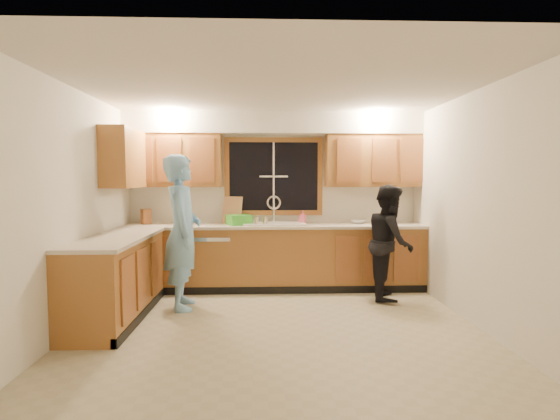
# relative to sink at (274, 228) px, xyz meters

# --- Properties ---
(floor) EXTENTS (4.20, 4.20, 0.00)m
(floor) POSITION_rel_sink_xyz_m (0.00, -1.60, -0.86)
(floor) COLOR #B3A989
(floor) RESTS_ON ground
(ceiling) EXTENTS (4.20, 4.20, 0.00)m
(ceiling) POSITION_rel_sink_xyz_m (0.00, -1.60, 1.64)
(ceiling) COLOR silver
(wall_back) EXTENTS (4.20, 0.00, 4.20)m
(wall_back) POSITION_rel_sink_xyz_m (0.00, 0.30, 0.39)
(wall_back) COLOR silver
(wall_back) RESTS_ON ground
(wall_left) EXTENTS (0.00, 3.80, 3.80)m
(wall_left) POSITION_rel_sink_xyz_m (-2.10, -1.60, 0.39)
(wall_left) COLOR silver
(wall_left) RESTS_ON ground
(wall_right) EXTENTS (0.00, 3.80, 3.80)m
(wall_right) POSITION_rel_sink_xyz_m (2.10, -1.60, 0.39)
(wall_right) COLOR silver
(wall_right) RESTS_ON ground
(base_cabinets_back) EXTENTS (4.20, 0.60, 0.88)m
(base_cabinets_back) POSITION_rel_sink_xyz_m (0.00, -0.00, -0.42)
(base_cabinets_back) COLOR #A2672F
(base_cabinets_back) RESTS_ON ground
(base_cabinets_left) EXTENTS (0.60, 1.90, 0.88)m
(base_cabinets_left) POSITION_rel_sink_xyz_m (-1.80, -1.25, -0.42)
(base_cabinets_left) COLOR #A2672F
(base_cabinets_left) RESTS_ON ground
(countertop_back) EXTENTS (4.20, 0.63, 0.04)m
(countertop_back) POSITION_rel_sink_xyz_m (0.00, -0.02, 0.04)
(countertop_back) COLOR beige
(countertop_back) RESTS_ON base_cabinets_back
(countertop_left) EXTENTS (0.63, 1.90, 0.04)m
(countertop_left) POSITION_rel_sink_xyz_m (-1.79, -1.25, 0.04)
(countertop_left) COLOR beige
(countertop_left) RESTS_ON base_cabinets_left
(upper_cabinets_left) EXTENTS (1.35, 0.33, 0.75)m
(upper_cabinets_left) POSITION_rel_sink_xyz_m (-1.43, 0.13, 0.96)
(upper_cabinets_left) COLOR #A2672F
(upper_cabinets_left) RESTS_ON wall_back
(upper_cabinets_right) EXTENTS (1.35, 0.33, 0.75)m
(upper_cabinets_right) POSITION_rel_sink_xyz_m (1.43, 0.13, 0.96)
(upper_cabinets_right) COLOR #A2672F
(upper_cabinets_right) RESTS_ON wall_back
(upper_cabinets_return) EXTENTS (0.33, 0.90, 0.75)m
(upper_cabinets_return) POSITION_rel_sink_xyz_m (-1.94, -0.48, 0.96)
(upper_cabinets_return) COLOR #A2672F
(upper_cabinets_return) RESTS_ON wall_left
(soffit) EXTENTS (4.20, 0.35, 0.30)m
(soffit) POSITION_rel_sink_xyz_m (0.00, 0.12, 1.49)
(soffit) COLOR white
(soffit) RESTS_ON wall_back
(window_frame) EXTENTS (1.44, 0.03, 1.14)m
(window_frame) POSITION_rel_sink_xyz_m (0.00, 0.29, 0.74)
(window_frame) COLOR black
(window_frame) RESTS_ON wall_back
(sink) EXTENTS (0.86, 0.52, 0.57)m
(sink) POSITION_rel_sink_xyz_m (0.00, 0.00, 0.00)
(sink) COLOR silver
(sink) RESTS_ON countertop_back
(dishwasher) EXTENTS (0.60, 0.56, 0.82)m
(dishwasher) POSITION_rel_sink_xyz_m (-0.85, -0.01, -0.45)
(dishwasher) COLOR white
(dishwasher) RESTS_ON floor
(stove) EXTENTS (0.58, 0.75, 0.90)m
(stove) POSITION_rel_sink_xyz_m (-1.80, -1.82, -0.41)
(stove) COLOR white
(stove) RESTS_ON floor
(man) EXTENTS (0.53, 0.73, 1.85)m
(man) POSITION_rel_sink_xyz_m (-1.13, -0.89, 0.06)
(man) COLOR #79B4E5
(man) RESTS_ON floor
(woman) EXTENTS (0.70, 0.82, 1.49)m
(woman) POSITION_rel_sink_xyz_m (1.49, -0.58, -0.12)
(woman) COLOR black
(woman) RESTS_ON floor
(knife_block) EXTENTS (0.16, 0.15, 0.22)m
(knife_block) POSITION_rel_sink_xyz_m (-1.83, 0.10, 0.16)
(knife_block) COLOR #9D592B
(knife_block) RESTS_ON countertop_back
(cutting_board) EXTENTS (0.31, 0.21, 0.39)m
(cutting_board) POSITION_rel_sink_xyz_m (-0.60, 0.14, 0.25)
(cutting_board) COLOR tan
(cutting_board) RESTS_ON countertop_back
(dish_crate) EXTENTS (0.39, 0.38, 0.14)m
(dish_crate) POSITION_rel_sink_xyz_m (-0.50, -0.02, 0.13)
(dish_crate) COLOR green
(dish_crate) RESTS_ON countertop_back
(soap_bottle) EXTENTS (0.11, 0.11, 0.19)m
(soap_bottle) POSITION_rel_sink_xyz_m (0.41, 0.09, 0.15)
(soap_bottle) COLOR #F05B7E
(soap_bottle) RESTS_ON countertop_back
(bowl) EXTENTS (0.27, 0.27, 0.05)m
(bowl) POSITION_rel_sink_xyz_m (1.22, 0.08, 0.08)
(bowl) COLOR silver
(bowl) RESTS_ON countertop_back
(can_left) EXTENTS (0.08, 0.08, 0.13)m
(can_left) POSITION_rel_sink_xyz_m (-0.25, -0.19, 0.12)
(can_left) COLOR beige
(can_left) RESTS_ON countertop_back
(can_right) EXTENTS (0.09, 0.09, 0.13)m
(can_right) POSITION_rel_sink_xyz_m (-0.13, -0.14, 0.12)
(can_right) COLOR beige
(can_right) RESTS_ON countertop_back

